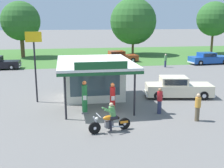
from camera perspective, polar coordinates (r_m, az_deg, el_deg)
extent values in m
plane|color=slate|center=(17.17, -1.37, -6.64)|extent=(300.00, 300.00, 0.00)
cube|color=#3D6B2D|center=(46.42, -6.85, 5.77)|extent=(120.00, 24.00, 0.01)
cube|color=silver|center=(21.00, -3.95, 1.02)|extent=(4.34, 3.37, 2.84)
cube|color=#384C56|center=(19.37, -3.44, 0.18)|extent=(3.47, 0.05, 1.82)
cube|color=silver|center=(19.26, -3.55, 4.48)|extent=(5.04, 6.88, 0.16)
cube|color=#195128|center=(19.29, -3.54, 3.95)|extent=(5.04, 6.88, 0.18)
cube|color=#195128|center=(15.87, -2.21, 3.76)|extent=(3.04, 0.08, 0.44)
cylinder|color=black|center=(16.99, 4.62, -1.86)|extent=(0.12, 0.12, 2.84)
cylinder|color=black|center=(16.48, -9.49, -2.47)|extent=(0.12, 0.12, 2.84)
cube|color=slate|center=(17.84, -5.53, -5.76)|extent=(0.44, 0.44, 0.10)
cylinder|color=#1E6B33|center=(17.57, -5.60, -2.95)|extent=(0.34, 0.34, 1.72)
cube|color=white|center=(17.38, -5.56, -2.84)|extent=(0.22, 0.02, 0.28)
sphere|color=orange|center=(17.33, -5.67, 0.22)|extent=(0.26, 0.26, 0.26)
cube|color=slate|center=(18.05, 0.12, -5.48)|extent=(0.44, 0.44, 0.10)
cylinder|color=red|center=(17.81, 0.13, -3.02)|extent=(0.34, 0.34, 1.51)
cube|color=white|center=(17.62, 0.23, -2.94)|extent=(0.22, 0.02, 0.28)
sphere|color=orange|center=(17.58, 0.13, -0.21)|extent=(0.26, 0.26, 0.26)
cylinder|color=black|center=(14.60, -3.55, -8.94)|extent=(0.65, 0.23, 0.64)
cylinder|color=silver|center=(14.60, -3.55, -8.94)|extent=(0.18, 0.15, 0.16)
cylinder|color=black|center=(15.18, 2.55, -8.06)|extent=(0.65, 0.23, 0.64)
cylinder|color=silver|center=(15.18, 2.55, -8.06)|extent=(0.18, 0.15, 0.16)
ellipsoid|color=orange|center=(14.67, -0.81, -6.88)|extent=(0.60, 0.35, 0.24)
cube|color=#59595E|center=(14.81, -0.62, -8.17)|extent=(0.48, 0.33, 0.36)
cube|color=black|center=(14.81, 0.47, -6.93)|extent=(0.52, 0.36, 0.10)
cylinder|color=silver|center=(14.53, -3.19, -7.86)|extent=(0.38, 0.15, 0.71)
cylinder|color=silver|center=(14.43, -2.75, -6.39)|extent=(0.18, 0.69, 0.04)
sphere|color=silver|center=(14.46, -3.12, -7.04)|extent=(0.16, 0.16, 0.16)
cube|color=orange|center=(15.11, 2.38, -7.66)|extent=(0.47, 0.27, 0.12)
cylinder|color=silver|center=(14.89, 1.03, -8.64)|extent=(0.71, 0.23, 0.18)
cube|color=black|center=(14.77, 0.21, -6.74)|extent=(0.46, 0.42, 0.14)
cylinder|color=black|center=(14.70, -0.28, -8.51)|extent=(0.17, 0.25, 0.56)
cylinder|color=black|center=(14.98, -0.74, -8.09)|extent=(0.17, 0.25, 0.56)
cylinder|color=#4C8C4C|center=(14.65, 0.07, -5.60)|extent=(0.47, 0.40, 0.60)
sphere|color=tan|center=(14.51, -0.15, -4.23)|extent=(0.22, 0.22, 0.22)
cylinder|color=#4C8C4C|center=(14.36, -0.52, -5.64)|extent=(0.54, 0.20, 0.31)
cylinder|color=#4C8C4C|center=(14.72, -1.09, -5.18)|extent=(0.54, 0.20, 0.31)
cube|color=beige|center=(21.79, 13.41, -1.09)|extent=(5.13, 2.55, 0.83)
cube|color=beige|center=(21.54, 12.44, 0.72)|extent=(2.18, 1.85, 0.57)
cube|color=#283847|center=(21.77, 14.88, 0.71)|extent=(0.27, 1.37, 0.46)
cube|color=#283847|center=(22.27, 12.01, 1.13)|extent=(1.64, 0.30, 0.44)
cube|color=#283847|center=(20.82, 12.89, 0.27)|extent=(1.64, 0.30, 0.44)
cube|color=silver|center=(22.58, 19.50, -1.78)|extent=(0.40, 1.68, 0.18)
cube|color=silver|center=(21.42, 6.90, -1.89)|extent=(0.40, 1.68, 0.18)
sphere|color=white|center=(23.02, 19.12, -0.61)|extent=(0.18, 0.18, 0.18)
sphere|color=white|center=(21.99, 20.08, -1.30)|extent=(0.18, 0.18, 0.18)
cylinder|color=black|center=(23.07, 16.93, -1.21)|extent=(0.68, 0.31, 0.66)
cylinder|color=silver|center=(23.07, 16.93, -1.21)|extent=(0.33, 0.27, 0.30)
cylinder|color=black|center=(21.56, 18.19, -2.28)|extent=(0.68, 0.31, 0.66)
cylinder|color=silver|center=(21.56, 18.19, -2.28)|extent=(0.33, 0.27, 0.30)
cylinder|color=black|center=(22.31, 8.72, -1.26)|extent=(0.68, 0.31, 0.66)
cylinder|color=silver|center=(22.31, 8.72, -1.26)|extent=(0.33, 0.27, 0.30)
cylinder|color=black|center=(20.74, 9.41, -2.38)|extent=(0.68, 0.31, 0.66)
cylinder|color=silver|center=(20.74, 9.41, -2.38)|extent=(0.33, 0.27, 0.30)
cube|color=#993819|center=(38.96, 1.42, 5.32)|extent=(5.33, 2.30, 0.78)
cube|color=#993819|center=(38.78, 0.95, 6.32)|extent=(2.23, 1.80, 0.60)
cube|color=#283847|center=(39.07, 2.40, 6.36)|extent=(0.17, 1.44, 0.48)
cube|color=#283847|center=(39.55, 0.63, 6.45)|extent=(1.77, 0.19, 0.45)
cube|color=#283847|center=(38.02, 1.27, 6.18)|extent=(1.77, 0.19, 0.45)
cube|color=silver|center=(39.81, 5.06, 5.05)|extent=(0.27, 1.76, 0.18)
cube|color=silver|center=(38.36, -2.36, 4.79)|extent=(0.27, 1.76, 0.18)
sphere|color=white|center=(40.32, 4.80, 5.60)|extent=(0.18, 0.18, 0.18)
sphere|color=white|center=(39.22, 5.38, 5.38)|extent=(0.18, 0.18, 0.18)
cylinder|color=black|center=(40.33, 3.49, 5.22)|extent=(0.68, 0.26, 0.66)
cylinder|color=silver|center=(40.33, 3.49, 5.22)|extent=(0.32, 0.25, 0.30)
cylinder|color=black|center=(38.71, 4.30, 4.88)|extent=(0.68, 0.26, 0.66)
cylinder|color=silver|center=(38.71, 4.30, 4.88)|extent=(0.32, 0.25, 0.30)
cylinder|color=black|center=(39.38, -1.40, 5.05)|extent=(0.68, 0.26, 0.66)
cylinder|color=silver|center=(39.38, -1.40, 5.05)|extent=(0.32, 0.25, 0.30)
cylinder|color=black|center=(37.71, -0.79, 4.70)|extent=(0.68, 0.26, 0.66)
cylinder|color=silver|center=(37.71, -0.79, 4.70)|extent=(0.32, 0.25, 0.30)
cube|color=#19479E|center=(39.45, 19.14, 4.74)|extent=(5.34, 2.29, 0.83)
cube|color=#19479E|center=(39.15, 18.73, 5.72)|extent=(2.14, 1.83, 0.53)
cube|color=#283847|center=(39.69, 19.94, 5.72)|extent=(0.15, 1.50, 0.42)
cube|color=#283847|center=(39.85, 18.09, 5.88)|extent=(1.72, 0.15, 0.40)
cube|color=#283847|center=(38.46, 19.39, 5.55)|extent=(1.72, 0.15, 0.40)
cube|color=silver|center=(38.12, 15.77, 4.26)|extent=(0.25, 1.83, 0.18)
sphere|color=white|center=(41.43, 21.78, 4.96)|extent=(0.18, 0.18, 0.18)
cylinder|color=black|center=(41.20, 20.52, 4.59)|extent=(0.67, 0.25, 0.66)
cylinder|color=silver|center=(41.20, 20.52, 4.59)|extent=(0.31, 0.24, 0.30)
cylinder|color=black|center=(39.32, 16.23, 4.53)|extent=(0.67, 0.25, 0.66)
cylinder|color=silver|center=(39.32, 16.23, 4.53)|extent=(0.31, 0.24, 0.30)
cylinder|color=black|center=(37.79, 17.59, 4.11)|extent=(0.67, 0.25, 0.66)
cylinder|color=silver|center=(37.79, 17.59, 4.11)|extent=(0.31, 0.24, 0.30)
cube|color=#283847|center=(35.72, -21.54, 4.84)|extent=(0.07, 1.45, 0.45)
cube|color=silver|center=(35.45, -18.16, 3.47)|extent=(0.15, 1.77, 0.18)
sphere|color=white|center=(35.98, -18.04, 4.13)|extent=(0.18, 0.18, 0.18)
sphere|color=white|center=(34.82, -18.34, 3.83)|extent=(0.18, 0.18, 0.18)
cylinder|color=black|center=(36.44, -19.28, 3.68)|extent=(0.66, 0.21, 0.66)
cylinder|color=silver|center=(36.44, -19.28, 3.68)|extent=(0.30, 0.23, 0.30)
cylinder|color=black|center=(34.76, -19.79, 3.22)|extent=(0.66, 0.21, 0.66)
cylinder|color=silver|center=(34.76, -19.79, 3.22)|extent=(0.30, 0.23, 0.30)
cylinder|color=#2D3351|center=(17.83, 9.63, -4.66)|extent=(0.26, 0.26, 0.83)
cylinder|color=#B21E23|center=(17.63, 9.71, -2.45)|extent=(0.34, 0.34, 0.59)
sphere|color=#9E704C|center=(17.53, 9.76, -1.17)|extent=(0.23, 0.23, 0.23)
cylinder|color=#2D3351|center=(35.28, 10.80, 4.04)|extent=(0.26, 0.26, 0.83)
cylinder|color=#4C8C4C|center=(35.18, 10.84, 5.18)|extent=(0.34, 0.34, 0.59)
sphere|color=beige|center=(35.13, 10.87, 5.84)|extent=(0.23, 0.23, 0.23)
cylinder|color=brown|center=(17.07, 16.96, -5.86)|extent=(0.26, 0.26, 0.83)
cylinder|color=gold|center=(16.86, 17.12, -3.58)|extent=(0.34, 0.34, 0.59)
sphere|color=tan|center=(16.76, 17.21, -2.25)|extent=(0.22, 0.22, 0.22)
cylinder|color=brown|center=(51.69, 19.69, 7.91)|extent=(0.39, 0.39, 3.72)
sphere|color=#2D6028|center=(51.55, 20.04, 12.36)|extent=(5.76, 5.76, 5.76)
sphere|color=#2D6028|center=(51.48, 20.39, 11.69)|extent=(3.57, 3.57, 3.57)
cylinder|color=brown|center=(46.06, -17.77, 7.27)|extent=(0.60, 0.60, 3.33)
sphere|color=#2D6028|center=(45.88, -18.11, 12.11)|extent=(5.94, 5.94, 5.94)
sphere|color=#2D6028|center=(45.91, -17.18, 11.43)|extent=(2.97, 2.97, 2.97)
cylinder|color=brown|center=(47.36, 4.25, 7.57)|extent=(0.39, 0.39, 2.65)
sphere|color=#2D6028|center=(47.15, 4.34, 12.61)|extent=(7.56, 7.56, 7.56)
sphere|color=#2D6028|center=(46.16, 3.57, 11.68)|extent=(4.48, 4.48, 4.48)
cylinder|color=black|center=(20.33, -15.30, 2.23)|extent=(0.12, 0.12, 4.27)
cube|color=gold|center=(20.03, -15.73, 9.22)|extent=(1.10, 0.08, 0.70)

